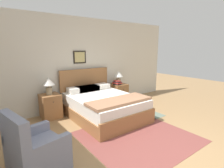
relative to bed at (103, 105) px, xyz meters
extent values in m
plane|color=#99754C|center=(-0.24, -2.19, -0.32)|extent=(16.00, 16.00, 0.00)
cube|color=beige|center=(-0.24, 1.06, 0.98)|extent=(7.14, 0.06, 2.60)
cube|color=black|center=(-0.11, 1.01, 1.18)|extent=(0.38, 0.02, 0.36)
cube|color=tan|center=(-0.11, 1.00, 1.18)|extent=(0.31, 0.00, 0.29)
cube|color=brown|center=(-0.04, -1.30, -0.31)|extent=(2.04, 1.95, 0.01)
cube|color=slate|center=(1.01, -0.30, -0.31)|extent=(0.71, 1.29, 0.01)
cube|color=#936038|center=(0.00, -0.05, -0.18)|extent=(1.53, 2.02, 0.28)
cube|color=#936038|center=(0.00, -1.03, 0.00)|extent=(1.53, 0.06, 0.08)
cube|color=white|center=(0.00, -0.05, 0.10)|extent=(1.47, 1.94, 0.28)
cube|color=#936038|center=(0.00, 0.94, 0.54)|extent=(1.53, 0.06, 0.60)
cube|color=#9E7051|center=(0.00, -0.67, 0.27)|extent=(1.50, 0.57, 0.06)
cube|color=white|center=(-0.37, 0.71, 0.31)|extent=(0.52, 0.32, 0.14)
cube|color=white|center=(0.37, 0.71, 0.31)|extent=(0.52, 0.32, 0.14)
cube|color=#9E2D33|center=(0.00, 0.71, 0.31)|extent=(0.52, 0.32, 0.14)
cube|color=#9E2D33|center=(-0.11, 0.71, 0.31)|extent=(0.52, 0.32, 0.14)
cube|color=gray|center=(-1.88, -1.21, -0.09)|extent=(0.78, 0.81, 0.46)
cube|color=gray|center=(-2.15, -1.27, 0.38)|extent=(0.26, 0.70, 0.48)
cube|color=gray|center=(-1.94, -0.92, 0.21)|extent=(0.66, 0.23, 0.14)
cube|color=gray|center=(-1.82, -1.50, 0.21)|extent=(0.66, 0.23, 0.14)
cube|color=#936038|center=(-1.10, 0.74, -0.01)|extent=(0.46, 0.48, 0.61)
sphere|color=#332D28|center=(-1.10, 0.48, 0.16)|extent=(0.02, 0.02, 0.02)
cube|color=#936038|center=(1.10, 0.74, -0.01)|extent=(0.46, 0.48, 0.61)
sphere|color=#332D28|center=(1.10, 0.48, 0.16)|extent=(0.02, 0.02, 0.02)
cylinder|color=gray|center=(-1.11, 0.75, 0.38)|extent=(0.15, 0.15, 0.18)
cylinder|color=gray|center=(-1.11, 0.75, 0.50)|extent=(0.02, 0.02, 0.06)
cone|color=silver|center=(-1.11, 0.75, 0.63)|extent=(0.30, 0.30, 0.19)
cylinder|color=gray|center=(1.10, 0.75, 0.38)|extent=(0.15, 0.15, 0.18)
cylinder|color=gray|center=(1.10, 0.75, 0.50)|extent=(0.02, 0.02, 0.06)
cone|color=silver|center=(1.10, 0.75, 0.63)|extent=(0.30, 0.30, 0.19)
cube|color=#232328|center=(1.00, 0.69, 0.31)|extent=(0.18, 0.20, 0.04)
cube|color=#B7332D|center=(1.00, 0.69, 0.35)|extent=(0.23, 0.28, 0.04)
cube|color=#232328|center=(1.00, 0.69, 0.38)|extent=(0.20, 0.26, 0.03)
cube|color=#B7332D|center=(1.00, 0.69, 0.41)|extent=(0.17, 0.23, 0.03)
camera|label=1|loc=(-2.36, -3.58, 1.42)|focal=28.00mm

